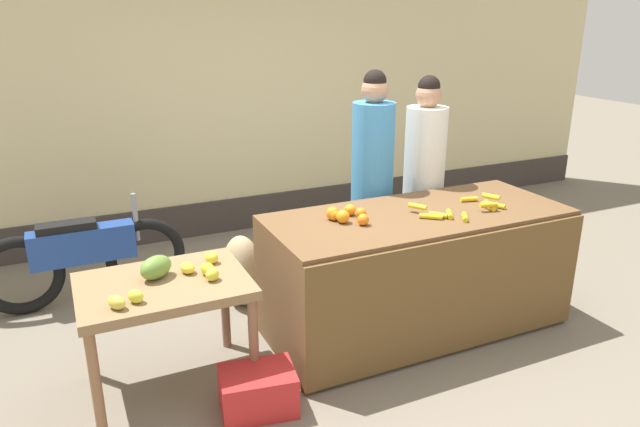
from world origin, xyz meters
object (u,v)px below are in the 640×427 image
(parked_motorcycle, at_px, (84,257))
(produce_crate, at_px, (258,391))
(vendor_woman_blue_shirt, at_px, (372,184))
(vendor_woman_white_shirt, at_px, (423,183))
(produce_sack, at_px, (242,271))

(parked_motorcycle, xyz_separation_m, produce_crate, (0.80, -1.89, -0.27))
(vendor_woman_blue_shirt, height_order, vendor_woman_white_shirt, vendor_woman_blue_shirt)
(vendor_woman_blue_shirt, xyz_separation_m, produce_crate, (-1.41, -1.15, -0.80))
(produce_sack, bearing_deg, vendor_woman_white_shirt, -8.10)
(produce_crate, bearing_deg, parked_motorcycle, 113.03)
(produce_crate, bearing_deg, vendor_woman_white_shirt, 30.52)
(vendor_woman_white_shirt, relative_size, parked_motorcycle, 1.12)
(vendor_woman_blue_shirt, xyz_separation_m, parked_motorcycle, (-2.21, 0.74, -0.53))
(vendor_woman_blue_shirt, distance_m, parked_motorcycle, 2.39)
(parked_motorcycle, xyz_separation_m, produce_sack, (1.14, -0.57, -0.11))
(vendor_woman_white_shirt, distance_m, parked_motorcycle, 2.84)
(vendor_woman_white_shirt, distance_m, produce_crate, 2.31)
(vendor_woman_blue_shirt, relative_size, produce_sack, 3.12)
(produce_crate, bearing_deg, produce_sack, 75.97)
(vendor_woman_blue_shirt, bearing_deg, produce_sack, 170.90)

